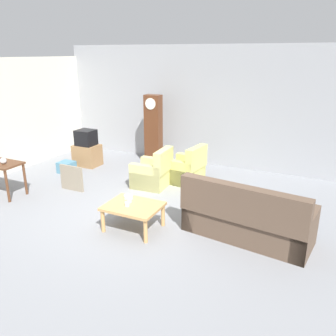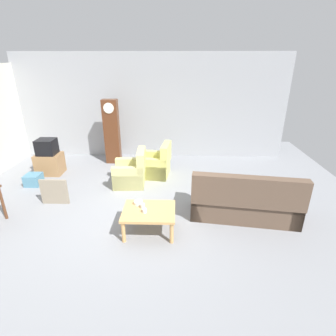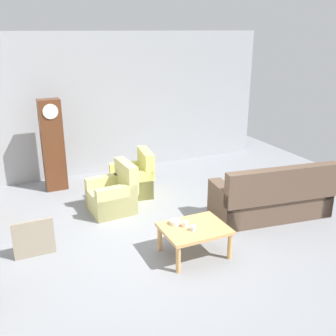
{
  "view_description": "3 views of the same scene",
  "coord_description": "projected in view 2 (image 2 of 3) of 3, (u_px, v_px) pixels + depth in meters",
  "views": [
    {
      "loc": [
        3.22,
        -5.31,
        3.0
      ],
      "look_at": [
        0.46,
        0.5,
        0.82
      ],
      "focal_mm": 36.72,
      "sensor_mm": 36.0,
      "label": 1
    },
    {
      "loc": [
        0.79,
        -4.73,
        3.04
      ],
      "look_at": [
        0.63,
        0.46,
        0.84
      ],
      "focal_mm": 28.08,
      "sensor_mm": 36.0,
      "label": 2
    },
    {
      "loc": [
        -2.21,
        -5.17,
        3.24
      ],
      "look_at": [
        0.56,
        0.87,
        0.87
      ],
      "focal_mm": 41.83,
      "sensor_mm": 36.0,
      "label": 3
    }
  ],
  "objects": [
    {
      "name": "coffee_table_wood",
      "position": [
        149.0,
        213.0,
        4.83
      ],
      "size": [
        0.96,
        0.76,
        0.46
      ],
      "color": "tan",
      "rests_on": "ground_plane"
    },
    {
      "name": "garage_door_wall",
      "position": [
        151.0,
        107.0,
        8.25
      ],
      "size": [
        8.4,
        0.16,
        3.2
      ],
      "primitive_type": "cube",
      "color": "#9EA0A5",
      "rests_on": "ground_plane"
    },
    {
      "name": "bowl_white_stacked",
      "position": [
        138.0,
        203.0,
        4.98
      ],
      "size": [
        0.17,
        0.17,
        0.07
      ],
      "primitive_type": "cylinder",
      "color": "white",
      "rests_on": "coffee_table_wood"
    },
    {
      "name": "storage_box_blue",
      "position": [
        34.0,
        180.0,
        6.72
      ],
      "size": [
        0.38,
        0.37,
        0.29
      ],
      "primitive_type": "cube",
      "color": "teal",
      "rests_on": "ground_plane"
    },
    {
      "name": "framed_picture_leaning",
      "position": [
        54.0,
        192.0,
        5.8
      ],
      "size": [
        0.6,
        0.05,
        0.58
      ],
      "primitive_type": "cube",
      "color": "gray",
      "rests_on": "ground_plane"
    },
    {
      "name": "cup_blue_rimmed",
      "position": [
        145.0,
        211.0,
        4.71
      ],
      "size": [
        0.08,
        0.08,
        0.08
      ],
      "primitive_type": "cylinder",
      "color": "silver",
      "rests_on": "coffee_table_wood"
    },
    {
      "name": "tv_crt",
      "position": [
        47.0,
        147.0,
        7.13
      ],
      "size": [
        0.48,
        0.44,
        0.42
      ],
      "primitive_type": "cube",
      "color": "black",
      "rests_on": "tv_stand_cabinet"
    },
    {
      "name": "ground_plane",
      "position": [
        138.0,
        213.0,
        5.56
      ],
      "size": [
        10.4,
        10.4,
        0.0
      ],
      "primitive_type": "plane",
      "color": "gray"
    },
    {
      "name": "cup_white_porcelain",
      "position": [
        143.0,
        206.0,
        4.85
      ],
      "size": [
        0.08,
        0.08,
        0.09
      ],
      "primitive_type": "cylinder",
      "color": "white",
      "rests_on": "coffee_table_wood"
    },
    {
      "name": "armchair_olive_near",
      "position": [
        131.0,
        173.0,
        6.69
      ],
      "size": [
        0.83,
        0.8,
        0.92
      ],
      "color": "#CCC67A",
      "rests_on": "ground_plane"
    },
    {
      "name": "couch_floral",
      "position": [
        244.0,
        202.0,
        5.28
      ],
      "size": [
        2.2,
        1.15,
        1.04
      ],
      "color": "brown",
      "rests_on": "ground_plane"
    },
    {
      "name": "tv_stand_cabinet",
      "position": [
        50.0,
        164.0,
        7.33
      ],
      "size": [
        0.68,
        0.52,
        0.58
      ],
      "primitive_type": "cube",
      "color": "#997047",
      "rests_on": "ground_plane"
    },
    {
      "name": "grandfather_clock",
      "position": [
        112.0,
        132.0,
        7.88
      ],
      "size": [
        0.44,
        0.3,
        1.92
      ],
      "color": "#562D19",
      "rests_on": "ground_plane"
    },
    {
      "name": "armchair_olive_far",
      "position": [
        156.0,
        165.0,
        7.2
      ],
      "size": [
        0.88,
        0.85,
        0.92
      ],
      "color": "#DAD66E",
      "rests_on": "ground_plane"
    }
  ]
}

